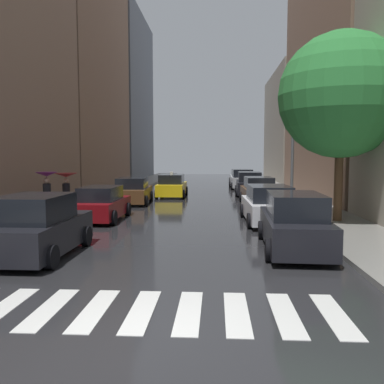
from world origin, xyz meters
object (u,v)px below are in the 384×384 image
at_px(parked_car_right_fourth, 249,184).
at_px(pedestrian_foreground, 66,183).
at_px(parked_car_right_fifth, 242,180).
at_px(parked_car_right_second, 268,205).
at_px(parked_car_left_second, 102,204).
at_px(parked_car_left_third, 133,191).
at_px(parked_car_left_nearest, 37,228).
at_px(taxi_midroad, 172,186).
at_px(lamp_post_right, 293,131).
at_px(parked_car_right_nearest, 294,224).
at_px(street_tree_right, 341,96).
at_px(parked_car_right_third, 258,192).
at_px(pedestrian_by_kerb, 47,184).
at_px(parked_car_right_sixth, 240,177).

bearing_deg(parked_car_right_fourth, pedestrian_foreground, 139.46).
bearing_deg(parked_car_right_fifth, parked_car_right_second, 178.16).
bearing_deg(parked_car_left_second, parked_car_left_third, -0.46).
xyz_separation_m(parked_car_left_nearest, taxi_midroad, (2.06, 17.62, -0.08)).
distance_m(parked_car_right_fourth, lamp_post_right, 8.99).
height_order(parked_car_left_second, parked_car_right_nearest, parked_car_right_nearest).
bearing_deg(parked_car_right_fourth, parked_car_right_nearest, -178.46).
bearing_deg(parked_car_left_second, parked_car_left_nearest, -179.70).
distance_m(parked_car_right_second, pedestrian_foreground, 9.93).
distance_m(parked_car_left_second, parked_car_left_third, 6.57).
bearing_deg(parked_car_left_nearest, street_tree_right, -58.69).
bearing_deg(parked_car_left_third, parked_car_right_third, -93.77).
bearing_deg(pedestrian_by_kerb, street_tree_right, 67.95).
bearing_deg(parked_car_right_nearest, parked_car_left_nearest, 101.55).
relative_size(parked_car_right_sixth, street_tree_right, 0.54).
xyz_separation_m(taxi_midroad, pedestrian_by_kerb, (-4.54, -11.01, 0.88)).
relative_size(parked_car_right_second, pedestrian_foreground, 2.44).
distance_m(parked_car_left_second, pedestrian_foreground, 2.79).
distance_m(parked_car_right_fourth, pedestrian_by_kerb, 16.20).
bearing_deg(pedestrian_foreground, parked_car_right_fourth, -75.82).
relative_size(parked_car_left_second, parked_car_right_second, 0.89).
relative_size(parked_car_left_second, pedestrian_by_kerb, 2.04).
distance_m(parked_car_right_fourth, street_tree_right, 13.95).
xyz_separation_m(pedestrian_foreground, street_tree_right, (12.68, -1.93, 3.85)).
relative_size(parked_car_right_fifth, pedestrian_foreground, 2.09).
xyz_separation_m(parked_car_right_nearest, pedestrian_by_kerb, (-10.16, 5.38, 0.81)).
relative_size(parked_car_left_nearest, parked_car_left_third, 0.96).
height_order(parked_car_left_second, pedestrian_by_kerb, pedestrian_by_kerb).
distance_m(parked_car_left_nearest, parked_car_right_sixth, 31.68).
bearing_deg(pedestrian_foreground, pedestrian_by_kerb, 136.23).
height_order(parked_car_left_nearest, pedestrian_by_kerb, pedestrian_by_kerb).
bearing_deg(pedestrian_by_kerb, pedestrian_foreground, 149.11).
relative_size(parked_car_right_sixth, pedestrian_by_kerb, 2.09).
relative_size(parked_car_left_third, parked_car_right_sixth, 1.03).
relative_size(parked_car_left_nearest, parked_car_right_sixth, 0.99).
xyz_separation_m(parked_car_right_nearest, lamp_post_right, (1.71, 9.80, 3.45)).
relative_size(parked_car_left_third, parked_car_right_nearest, 0.92).
distance_m(parked_car_left_third, lamp_post_right, 10.20).
bearing_deg(street_tree_right, parked_car_right_nearest, -119.03).
height_order(parked_car_left_third, parked_car_right_sixth, parked_car_left_third).
distance_m(parked_car_right_fourth, taxi_midroad, 5.87).
bearing_deg(lamp_post_right, parked_car_right_third, 126.34).
xyz_separation_m(parked_car_left_second, pedestrian_foreground, (-2.20, 1.48, 0.89)).
bearing_deg(parked_car_right_third, pedestrian_by_kerb, 120.89).
distance_m(taxi_midroad, pedestrian_foreground, 10.34).
relative_size(parked_car_left_nearest, street_tree_right, 0.53).
distance_m(parked_car_right_nearest, pedestrian_by_kerb, 11.52).
xyz_separation_m(parked_car_left_nearest, parked_car_right_third, (7.79, 13.20, -0.06)).
xyz_separation_m(parked_car_left_nearest, pedestrian_by_kerb, (-2.49, 6.61, 0.80)).
bearing_deg(parked_car_left_second, lamp_post_right, -65.19).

